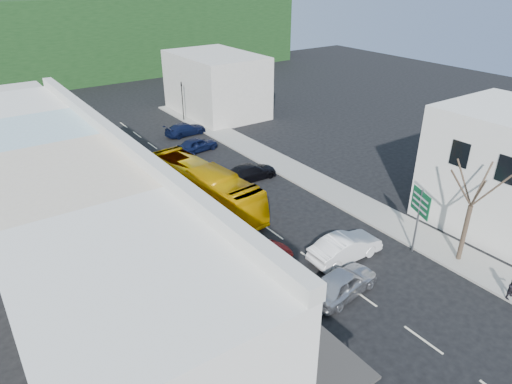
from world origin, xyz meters
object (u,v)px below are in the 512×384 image
traffic_signal (182,102)px  pedestrian_left (195,275)px  car_silver (342,284)px  car_white (345,249)px  car_red (256,256)px  direction_sign (417,221)px  street_tree (471,206)px  bus (203,187)px

traffic_signal → pedestrian_left: bearing=75.7°
car_silver → car_white: bearing=-55.2°
car_white → pedestrian_left: size_ratio=2.59×
car_red → traffic_signal: (9.35, 27.96, 1.55)m
pedestrian_left → traffic_signal: bearing=-42.0°
car_silver → traffic_signal: bearing=-20.0°
car_white → direction_sign: (4.06, -1.86, 1.45)m
street_tree → direction_sign: bearing=122.9°
bus → direction_sign: direction_sign is taller
direction_sign → bus: bearing=144.9°
street_tree → traffic_signal: size_ratio=1.67×
car_white → car_silver: bearing=133.5°
car_red → traffic_signal: traffic_signal is taller
bus → street_tree: 17.70m
bus → traffic_signal: size_ratio=2.58×
pedestrian_left → car_red: bearing=-107.9°
car_silver → traffic_signal: 33.55m
car_silver → traffic_signal: (7.07, 32.76, 1.55)m
car_red → direction_sign: size_ratio=1.07×
direction_sign → traffic_signal: traffic_signal is taller
car_white → direction_sign: bearing=-113.7°
car_silver → car_white: (2.58, 2.37, 0.00)m
car_silver → car_white: same height
street_tree → bus: bearing=121.7°
pedestrian_left → traffic_signal: size_ratio=0.38×
car_red → street_tree: street_tree is taller
car_silver → car_red: same height
car_red → street_tree: size_ratio=0.61×
bus → street_tree: bearing=-64.4°
bus → direction_sign: 14.89m
car_silver → car_red: 5.31m
car_white → traffic_signal: (4.49, 30.39, 1.55)m
bus → traffic_signal: traffic_signal is taller
car_white → direction_sign: direction_sign is taller
street_tree → car_white: bearing=143.3°
car_silver → street_tree: (8.09, -1.74, 3.06)m
car_red → street_tree: bearing=-120.9°
bus → traffic_signal: 21.22m
bus → car_red: bearing=-103.8°
street_tree → car_silver: bearing=167.9°
pedestrian_left → street_tree: street_tree is taller
car_red → street_tree: 12.64m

